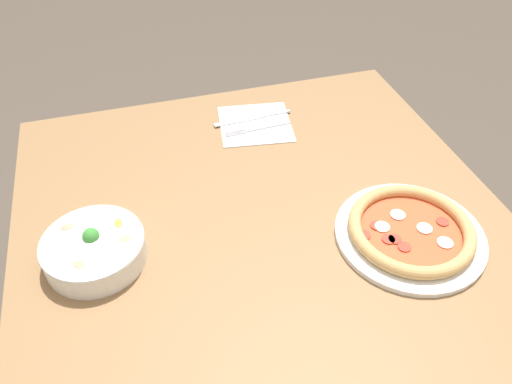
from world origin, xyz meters
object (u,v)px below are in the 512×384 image
at_px(pizza, 411,231).
at_px(bowl, 94,248).
at_px(knife, 256,117).
at_px(fork, 259,128).

distance_m(pizza, bowl, 0.62).
height_order(pizza, knife, pizza).
bearing_deg(bowl, fork, -52.53).
bearing_deg(knife, fork, 79.31).
distance_m(bowl, knife, 0.57).
bearing_deg(pizza, fork, 22.70).
bearing_deg(bowl, knife, -48.94).
distance_m(fork, knife, 0.05).
relative_size(fork, knife, 0.84).
bearing_deg(bowl, pizza, -101.03).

